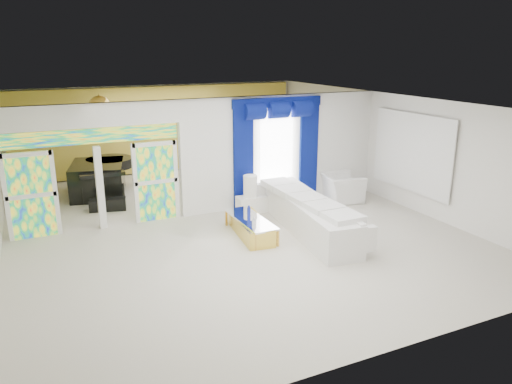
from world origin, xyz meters
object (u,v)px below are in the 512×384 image
console_table (261,203)px  armchair (341,187)px  coffee_table (251,227)px  white_sofa (308,216)px  grand_piano (98,179)px

console_table → armchair: armchair is taller
armchair → coffee_table: bearing=123.1°
white_sofa → armchair: size_ratio=3.43×
coffee_table → console_table: (0.98, 1.52, 0.02)m
white_sofa → grand_piano: size_ratio=2.11×
console_table → armchair: bearing=-2.1°
coffee_table → grand_piano: bearing=118.9°
white_sofa → console_table: 1.86m
armchair → grand_piano: bearing=71.6°
coffee_table → white_sofa: bearing=-12.5°
coffee_table → armchair: size_ratio=1.54×
armchair → grand_piano: size_ratio=0.62×
white_sofa → armchair: 2.75m
coffee_table → console_table: 1.81m
coffee_table → console_table: console_table is taller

